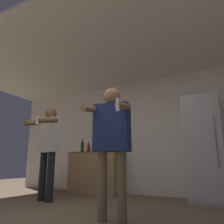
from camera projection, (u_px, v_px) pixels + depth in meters
The scene contains 11 objects.
wall_back at pixel (139, 135), 4.94m from camera, with size 7.00×0.06×2.55m.
ceiling_slab at pixel (109, 55), 4.00m from camera, with size 7.00×3.35×0.05m.
refrigerator at pixel (205, 148), 3.90m from camera, with size 0.63×0.73×1.83m.
counter at pixel (97, 173), 4.87m from camera, with size 1.20×0.64×0.90m.
bottle_clear_vodka at pixel (98, 148), 4.97m from camera, with size 0.09×0.09×0.25m.
bottle_dark_rum at pixel (102, 146), 4.93m from camera, with size 0.09×0.09×0.34m.
bottle_red_label at pixel (89, 148), 5.08m from camera, with size 0.06×0.06×0.25m.
bottle_amber_bourbon at pixel (109, 145), 4.85m from camera, with size 0.08×0.08×0.35m.
bottle_short_whiskey at pixel (82, 147), 5.17m from camera, with size 0.07×0.07×0.33m.
person_woman_foreground at pixel (112, 135), 2.65m from camera, with size 0.54×0.54×1.58m.
person_man_side at pixel (48, 143), 4.04m from camera, with size 0.58×0.59×1.70m.
Camera 1 is at (1.76, -1.78, 0.64)m, focal length 35.00 mm.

